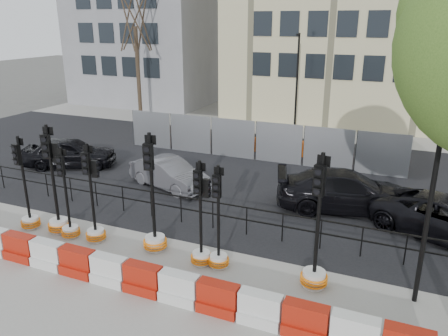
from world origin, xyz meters
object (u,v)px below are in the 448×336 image
at_px(traffic_signal_d, 94,219).
at_px(car_a, 70,152).
at_px(lamp_post_near, 434,181).
at_px(car_c, 347,191).
at_px(traffic_signal_h, 315,261).
at_px(traffic_signal_a, 28,210).

relative_size(traffic_signal_d, car_a, 0.71).
xyz_separation_m(lamp_post_near, car_c, (-2.42, 5.09, -2.48)).
distance_m(lamp_post_near, car_a, 16.28).
relative_size(traffic_signal_d, car_c, 0.59).
distance_m(car_a, car_c, 12.84).
bearing_deg(lamp_post_near, traffic_signal_h, -172.65).
bearing_deg(lamp_post_near, traffic_signal_d, -176.91).
xyz_separation_m(lamp_post_near, car_a, (-15.27, 5.07, -2.50)).
height_order(traffic_signal_h, car_c, traffic_signal_h).
bearing_deg(traffic_signal_d, lamp_post_near, -5.67).
height_order(traffic_signal_a, traffic_signal_h, traffic_signal_h).
xyz_separation_m(traffic_signal_a, traffic_signal_h, (9.53, 0.31, 0.10)).
distance_m(traffic_signal_d, traffic_signal_h, 6.90).
bearing_deg(lamp_post_near, car_c, 115.46).
xyz_separation_m(traffic_signal_a, car_a, (-3.26, 5.70, 0.06)).
height_order(traffic_signal_a, traffic_signal_d, traffic_signal_d).
bearing_deg(traffic_signal_d, car_a, 127.80).
height_order(lamp_post_near, traffic_signal_d, lamp_post_near).
bearing_deg(car_c, traffic_signal_a, 104.70).
relative_size(traffic_signal_d, traffic_signal_h, 0.87).
bearing_deg(car_c, traffic_signal_h, 163.35).
height_order(lamp_post_near, traffic_signal_h, lamp_post_near).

